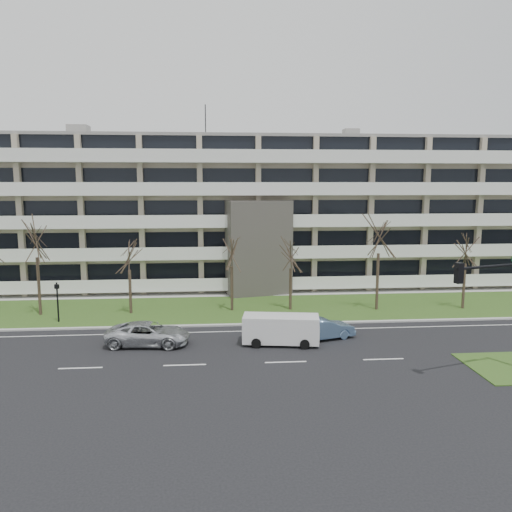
{
  "coord_description": "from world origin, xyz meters",
  "views": [
    {
      "loc": [
        -4.12,
        -28.35,
        10.61
      ],
      "look_at": [
        -0.96,
        10.0,
        4.98
      ],
      "focal_mm": 35.0,
      "sensor_mm": 36.0,
      "label": 1
    }
  ],
  "objects": [
    {
      "name": "curb",
      "position": [
        0.0,
        8.0,
        0.06
      ],
      "size": [
        90.0,
        0.35,
        0.12
      ],
      "primitive_type": "cube",
      "color": "#B2B2AD",
      "rests_on": "ground"
    },
    {
      "name": "tree_1",
      "position": [
        -18.3,
        12.21,
        6.6
      ],
      "size": [
        4.24,
        4.24,
        8.49
      ],
      "color": "#382B21",
      "rests_on": "ground"
    },
    {
      "name": "tree_6",
      "position": [
        16.84,
        11.46,
        5.4
      ],
      "size": [
        3.47,
        3.47,
        6.95
      ],
      "color": "#382B21",
      "rests_on": "ground"
    },
    {
      "name": "silver_pickup",
      "position": [
        -8.62,
        3.94,
        0.76
      ],
      "size": [
        5.67,
        3.03,
        1.52
      ],
      "primitive_type": "imported",
      "rotation": [
        0.0,
        0.0,
        1.47
      ],
      "color": "silver",
      "rests_on": "ground"
    },
    {
      "name": "tree_5",
      "position": [
        9.4,
        11.7,
        6.71
      ],
      "size": [
        4.31,
        4.31,
        8.62
      ],
      "color": "#382B21",
      "rests_on": "ground"
    },
    {
      "name": "lane_edge_line",
      "position": [
        0.0,
        6.5,
        0.01
      ],
      "size": [
        90.0,
        0.12,
        0.01
      ],
      "primitive_type": "cube",
      "color": "white",
      "rests_on": "ground"
    },
    {
      "name": "white_van",
      "position": [
        0.21,
        3.38,
        1.16
      ],
      "size": [
        5.23,
        2.64,
        1.94
      ],
      "rotation": [
        0.0,
        0.0,
        -0.15
      ],
      "color": "white",
      "rests_on": "ground"
    },
    {
      "name": "tree_4",
      "position": [
        2.13,
        12.29,
        4.96
      ],
      "size": [
        3.19,
        3.19,
        6.38
      ],
      "color": "#382B21",
      "rests_on": "ground"
    },
    {
      "name": "pedestrian_signal",
      "position": [
        -16.19,
        9.93,
        2.0
      ],
      "size": [
        0.36,
        0.32,
        3.14
      ],
      "rotation": [
        0.0,
        0.0,
        -0.36
      ],
      "color": "black",
      "rests_on": "ground"
    },
    {
      "name": "tree_3",
      "position": [
        -2.79,
        12.42,
        5.23
      ],
      "size": [
        3.36,
        3.36,
        6.73
      ],
      "color": "#382B21",
      "rests_on": "ground"
    },
    {
      "name": "blue_sedan",
      "position": [
        3.18,
        4.26,
        0.72
      ],
      "size": [
        4.65,
        2.81,
        1.45
      ],
      "primitive_type": "imported",
      "rotation": [
        0.0,
        0.0,
        1.88
      ],
      "color": "#6D91BC",
      "rests_on": "ground"
    },
    {
      "name": "tree_2",
      "position": [
        -11.09,
        12.14,
        5.06
      ],
      "size": [
        3.26,
        3.26,
        6.52
      ],
      "color": "#382B21",
      "rests_on": "ground"
    },
    {
      "name": "grass_verge",
      "position": [
        0.0,
        13.0,
        0.03
      ],
      "size": [
        90.0,
        10.0,
        0.06
      ],
      "primitive_type": "cube",
      "color": "#2E501A",
      "rests_on": "ground"
    },
    {
      "name": "traffic_signal",
      "position": [
        11.72,
        -3.02,
        4.33
      ],
      "size": [
        5.57,
        1.97,
        6.7
      ],
      "rotation": [
        0.0,
        0.0,
        0.29
      ],
      "color": "black",
      "rests_on": "ground"
    },
    {
      "name": "ground",
      "position": [
        0.0,
        0.0,
        0.0
      ],
      "size": [
        160.0,
        160.0,
        0.0
      ],
      "primitive_type": "plane",
      "color": "black",
      "rests_on": "ground"
    },
    {
      "name": "sidewalk",
      "position": [
        0.0,
        18.5,
        0.04
      ],
      "size": [
        90.0,
        2.0,
        0.08
      ],
      "primitive_type": "cube",
      "color": "#B2B2AD",
      "rests_on": "ground"
    },
    {
      "name": "apartment_building",
      "position": [
        -0.01,
        25.32,
        7.61
      ],
      "size": [
        60.5,
        15.1,
        18.75
      ],
      "color": "tan",
      "rests_on": "ground"
    }
  ]
}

